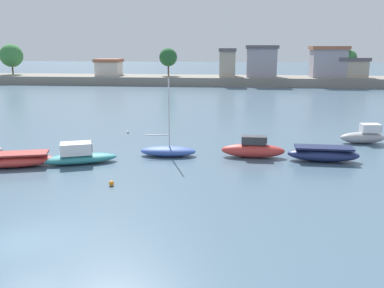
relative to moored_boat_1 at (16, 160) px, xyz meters
name	(u,v)px	position (x,y,z in m)	size (l,w,h in m)	color
ground_plane	(20,241)	(6.06, -11.04, -0.47)	(400.00, 400.00, 0.00)	#476075
moored_boat_1	(16,160)	(0.00, 0.00, 0.00)	(5.81, 3.36, 0.99)	#C63833
moored_boat_2	(78,156)	(4.08, 1.22, 0.09)	(5.70, 3.56, 1.53)	teal
moored_boat_3	(168,151)	(10.22, 3.99, -0.07)	(4.34, 1.84, 5.94)	#3856A8
moored_boat_4	(253,149)	(16.72, 4.27, 0.15)	(4.81, 1.44, 1.65)	#C63833
moored_boat_5	(323,154)	(21.83, 3.68, 0.05)	(5.23, 1.92, 1.10)	navy
moored_boat_6	(364,136)	(26.50, 9.99, 0.18)	(3.98, 1.73, 1.71)	#9E9EA3
mooring_buoy_0	(351,152)	(24.47, 6.22, -0.33)	(0.30, 0.30, 0.30)	orange
mooring_buoy_1	(128,132)	(4.97, 12.02, -0.35)	(0.24, 0.24, 0.24)	white
mooring_buoy_3	(361,132)	(27.55, 14.37, -0.35)	(0.25, 0.25, 0.25)	yellow
mooring_buoy_4	(111,183)	(7.90, -3.38, -0.31)	(0.32, 0.32, 0.32)	orange
distant_shoreline	(205,74)	(8.61, 64.24, 1.85)	(98.80, 10.18, 8.55)	gray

